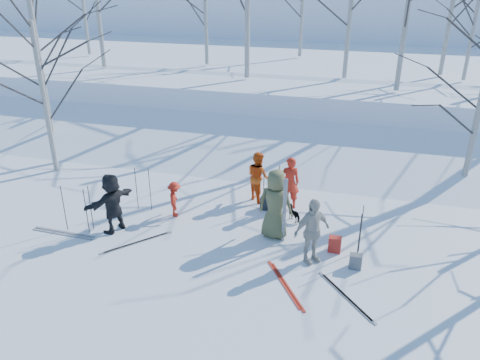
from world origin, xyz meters
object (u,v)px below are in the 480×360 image
(skier_red_north, at_px, (290,183))
(backpack_red, at_px, (335,244))
(backpack_dark, at_px, (266,203))
(skier_olive_center, at_px, (275,204))
(dog, at_px, (295,213))
(skier_grey_west, at_px, (112,203))
(backpack_grey, at_px, (355,261))
(skier_red_seated, at_px, (175,199))
(skier_redor_behind, at_px, (258,176))
(skier_cream_east, at_px, (312,231))

(skier_red_north, relative_size, backpack_red, 3.93)
(skier_red_north, bearing_deg, backpack_dark, 5.03)
(backpack_dark, bearing_deg, skier_olive_center, -69.19)
(backpack_dark, bearing_deg, dog, -24.90)
(skier_grey_west, height_order, backpack_grey, skier_grey_west)
(backpack_red, bearing_deg, skier_red_seated, 171.53)
(skier_redor_behind, bearing_deg, skier_red_north, -152.87)
(skier_grey_west, relative_size, backpack_red, 4.04)
(skier_cream_east, bearing_deg, skier_red_seated, 119.73)
(skier_red_north, relative_size, skier_red_seated, 1.54)
(skier_red_seated, relative_size, backpack_red, 2.55)
(skier_redor_behind, xyz_separation_m, skier_red_seated, (-2.08, -1.69, -0.26))
(skier_olive_center, height_order, skier_cream_east, skier_olive_center)
(skier_red_north, relative_size, dog, 3.18)
(skier_grey_west, bearing_deg, skier_olive_center, 123.70)
(skier_redor_behind, bearing_deg, backpack_red, -179.38)
(skier_red_seated, bearing_deg, skier_grey_west, 111.66)
(dog, bearing_deg, skier_red_seated, -41.72)
(skier_grey_west, xyz_separation_m, backpack_red, (5.98, 0.54, -0.64))
(backpack_red, xyz_separation_m, backpack_grey, (0.55, -0.62, -0.02))
(skier_olive_center, bearing_deg, backpack_red, 175.69)
(dog, bearing_deg, skier_olive_center, 16.68)
(skier_olive_center, height_order, backpack_dark, skier_olive_center)
(dog, distance_m, backpack_dark, 1.04)
(skier_redor_behind, height_order, backpack_grey, skier_redor_behind)
(skier_red_north, height_order, backpack_grey, skier_red_north)
(skier_grey_west, distance_m, dog, 5.13)
(skier_cream_east, xyz_separation_m, skier_grey_west, (-5.43, 0.06, -0.01))
(skier_red_north, bearing_deg, skier_red_seated, 4.18)
(skier_cream_east, relative_size, skier_grey_west, 1.01)
(skier_red_north, distance_m, backpack_red, 2.68)
(skier_cream_east, bearing_deg, backpack_red, 4.32)
(skier_red_north, bearing_deg, skier_redor_behind, -35.84)
(skier_cream_east, xyz_separation_m, backpack_grey, (1.10, -0.02, -0.66))
(skier_olive_center, xyz_separation_m, backpack_dark, (-0.56, 1.46, -0.77))
(skier_cream_east, distance_m, backpack_red, 1.04)
(skier_red_north, relative_size, backpack_grey, 4.34)
(backpack_grey, relative_size, backpack_dark, 0.95)
(skier_redor_behind, xyz_separation_m, skier_cream_east, (2.06, -2.98, 0.06))
(dog, relative_size, backpack_red, 1.23)
(skier_olive_center, distance_m, skier_cream_east, 1.44)
(skier_grey_west, relative_size, backpack_grey, 4.47)
(skier_red_north, bearing_deg, backpack_red, 106.99)
(skier_red_seated, height_order, backpack_dark, skier_red_seated)
(skier_olive_center, distance_m, skier_red_seated, 3.10)
(skier_redor_behind, distance_m, skier_cream_east, 3.62)
(skier_redor_behind, distance_m, backpack_red, 3.58)
(skier_grey_west, bearing_deg, backpack_grey, 111.64)
(dog, distance_m, backpack_grey, 2.68)
(skier_red_seated, height_order, skier_cream_east, skier_cream_east)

